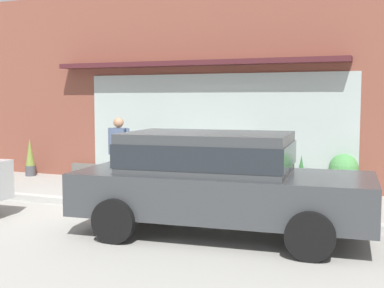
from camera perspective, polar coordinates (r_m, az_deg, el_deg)
The scene contains 11 objects.
ground_plane at distance 10.09m, azimuth -5.90°, elevation -7.11°, with size 60.00×60.00×0.00m, color #9E9B93.
curb_strip at distance 9.90m, azimuth -6.45°, elevation -6.99°, with size 14.00×0.24×0.12m, color #B2B2AD.
storefront at distance 12.76m, azimuth 0.71°, elevation 6.29°, with size 14.00×0.81×4.89m.
fire_hydrant at distance 11.00m, azimuth -4.76°, elevation -3.82°, with size 0.39×0.35×0.85m.
pedestrian_with_handbag at distance 11.50m, azimuth -8.10°, elevation -0.55°, with size 0.69×0.23×1.71m.
parked_car_dark_gray at distance 7.92m, azimuth 2.67°, elevation -3.73°, with size 4.68×2.22×1.61m.
potted_plant_window_right at distance 14.71m, azimuth -17.69°, elevation -1.51°, with size 0.27×0.27×1.03m.
potted_plant_near_hydrant at distance 11.78m, azimuth 16.62°, elevation -2.97°, with size 0.65×0.65×0.91m.
potted_plant_corner_tall at distance 11.87m, azimuth 3.55°, elevation -3.16°, with size 0.40×0.40×0.75m.
potted_plant_doorstep at distance 12.88m, azimuth -4.53°, elevation -3.11°, with size 0.50×0.50×0.62m.
potted_plant_window_center at distance 11.84m, azimuth 12.14°, elevation -3.36°, with size 0.24×0.24×0.86m.
Camera 1 is at (4.58, -8.73, 2.14)m, focal length 47.57 mm.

